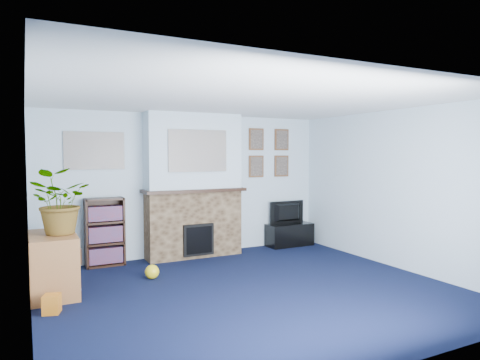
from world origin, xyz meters
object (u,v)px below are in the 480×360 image
bookshelf (105,233)px  sideboard (53,266)px  television (289,212)px  tv_stand (289,234)px

bookshelf → sideboard: (-0.80, -1.11, -0.15)m
television → sideboard: size_ratio=0.76×
tv_stand → television: (0.00, 0.02, 0.40)m
tv_stand → bookshelf: bookshelf is taller
bookshelf → sideboard: 1.38m
television → tv_stand: bearing=88.9°
tv_stand → television: 0.40m
tv_stand → bookshelf: (-3.35, 0.08, 0.28)m
tv_stand → television: bearing=90.0°
television → sideboard: television is taller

